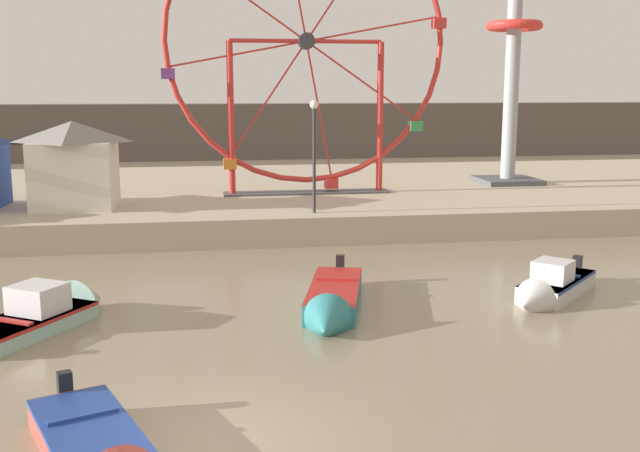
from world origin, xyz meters
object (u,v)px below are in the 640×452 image
object	(u,v)px
motorboat_pale_grey	(549,288)
ferris_wheel_red_frame	(306,46)
motorboat_teal_painted	(332,303)
motorboat_seafoam	(51,311)
drop_tower_steel_tower	(513,55)
carnival_booth_white_ticket	(74,163)
promenade_lamp_near	(314,140)

from	to	relation	value
motorboat_pale_grey	ferris_wheel_red_frame	bearing A→B (deg)	-115.97
motorboat_teal_painted	motorboat_seafoam	size ratio (longest dim) A/B	1.20
motorboat_teal_painted	ferris_wheel_red_frame	bearing A→B (deg)	-171.01
motorboat_pale_grey	ferris_wheel_red_frame	distance (m)	16.40
ferris_wheel_red_frame	drop_tower_steel_tower	world-z (taller)	drop_tower_steel_tower
motorboat_seafoam	ferris_wheel_red_frame	xyz separation A→B (m)	(8.31, 14.06, 7.10)
motorboat_teal_painted	carnival_booth_white_ticket	world-z (taller)	carnival_booth_white_ticket
drop_tower_steel_tower	carnival_booth_white_ticket	world-z (taller)	drop_tower_steel_tower
motorboat_teal_painted	promenade_lamp_near	xyz separation A→B (m)	(0.94, 9.20, 3.47)
motorboat_teal_painted	motorboat_pale_grey	size ratio (longest dim) A/B	1.45
motorboat_teal_painted	carnival_booth_white_ticket	distance (m)	14.46
motorboat_teal_painted	promenade_lamp_near	distance (m)	9.88
drop_tower_steel_tower	promenade_lamp_near	size ratio (longest dim) A/B	3.27
motorboat_teal_painted	motorboat_pale_grey	world-z (taller)	motorboat_pale_grey
carnival_booth_white_ticket	promenade_lamp_near	xyz separation A→B (m)	(8.95, -2.57, 0.95)
motorboat_pale_grey	promenade_lamp_near	bearing A→B (deg)	-104.35
ferris_wheel_red_frame	drop_tower_steel_tower	size ratio (longest dim) A/B	0.93
carnival_booth_white_ticket	motorboat_teal_painted	bearing A→B (deg)	-54.00
motorboat_pale_grey	motorboat_seafoam	size ratio (longest dim) A/B	0.83
promenade_lamp_near	motorboat_seafoam	bearing A→B (deg)	-131.50
motorboat_pale_grey	motorboat_seafoam	distance (m)	12.92
motorboat_seafoam	ferris_wheel_red_frame	size ratio (longest dim) A/B	0.35
motorboat_teal_painted	motorboat_seafoam	bearing A→B (deg)	-78.23
motorboat_pale_grey	promenade_lamp_near	world-z (taller)	promenade_lamp_near
motorboat_teal_painted	ferris_wheel_red_frame	size ratio (longest dim) A/B	0.42
motorboat_seafoam	drop_tower_steel_tower	xyz separation A→B (m)	(18.53, 16.09, 6.87)
ferris_wheel_red_frame	motorboat_teal_painted	bearing A→B (deg)	-95.58
ferris_wheel_red_frame	carnival_booth_white_ticket	world-z (taller)	ferris_wheel_red_frame
motorboat_seafoam	promenade_lamp_near	xyz separation A→B (m)	(7.85, 8.87, 3.46)
ferris_wheel_red_frame	drop_tower_steel_tower	distance (m)	10.42
ferris_wheel_red_frame	promenade_lamp_near	size ratio (longest dim) A/B	3.04
motorboat_seafoam	carnival_booth_white_ticket	world-z (taller)	carnival_booth_white_ticket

